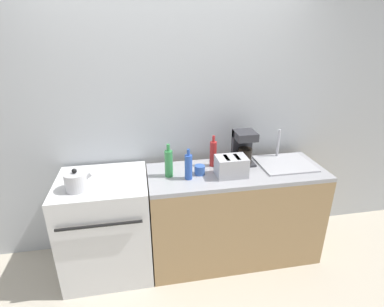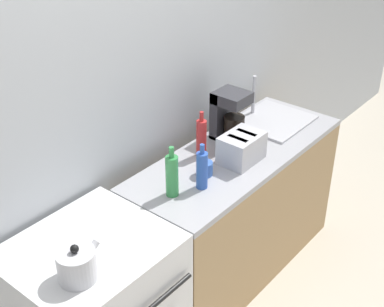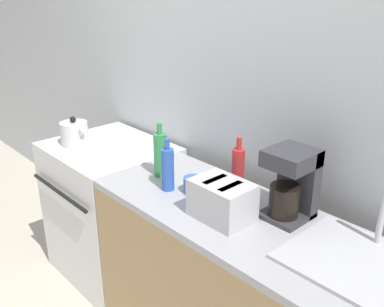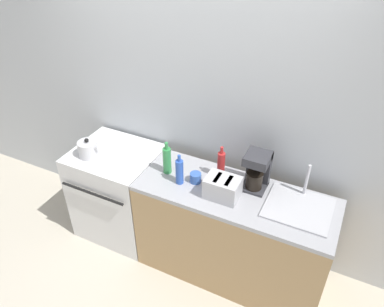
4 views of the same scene
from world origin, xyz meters
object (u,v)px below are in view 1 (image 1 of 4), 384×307
(bottle_red, at_px, (213,153))
(cup_blue, at_px, (200,170))
(kettle, at_px, (76,181))
(stove, at_px, (107,225))
(bottle_green, at_px, (169,163))
(coffee_maker, at_px, (244,146))
(toaster, at_px, (231,166))
(bottle_blue, at_px, (188,167))

(bottle_red, distance_m, cup_blue, 0.23)
(kettle, bearing_deg, cup_blue, 5.22)
(stove, xyz_separation_m, bottle_green, (0.56, -0.03, 0.56))
(kettle, height_order, coffee_maker, coffee_maker)
(bottle_red, bearing_deg, toaster, -64.42)
(bottle_red, bearing_deg, coffee_maker, 3.13)
(bottle_green, height_order, cup_blue, bottle_green)
(stove, height_order, kettle, kettle)
(stove, xyz_separation_m, kettle, (-0.16, -0.13, 0.52))
(toaster, xyz_separation_m, coffee_maker, (0.19, 0.23, 0.08))
(coffee_maker, height_order, bottle_blue, coffee_maker)
(toaster, relative_size, coffee_maker, 0.83)
(bottle_blue, bearing_deg, stove, 171.64)
(stove, height_order, bottle_red, bottle_red)
(coffee_maker, bearing_deg, toaster, -128.74)
(kettle, height_order, bottle_red, bottle_red)
(toaster, xyz_separation_m, bottle_green, (-0.52, 0.08, 0.04))
(bottle_blue, xyz_separation_m, cup_blue, (0.11, 0.07, -0.07))
(stove, distance_m, bottle_green, 0.80)
(kettle, relative_size, toaster, 0.83)
(coffee_maker, distance_m, bottle_red, 0.29)
(cup_blue, bearing_deg, bottle_green, 177.45)
(bottle_blue, distance_m, cup_blue, 0.14)
(toaster, bearing_deg, coffee_maker, 51.26)
(stove, distance_m, toaster, 1.21)
(kettle, relative_size, coffee_maker, 0.69)
(toaster, relative_size, bottle_green, 0.89)
(toaster, relative_size, bottle_red, 0.89)
(stove, relative_size, coffee_maker, 2.93)
(bottle_red, relative_size, bottle_blue, 1.09)
(kettle, distance_m, bottle_blue, 0.88)
(bottle_blue, relative_size, bottle_green, 0.92)
(coffee_maker, bearing_deg, bottle_green, -167.88)
(bottle_green, bearing_deg, kettle, -172.00)
(stove, distance_m, coffee_maker, 1.41)
(toaster, distance_m, bottle_red, 0.24)
(coffee_maker, bearing_deg, bottle_blue, -157.48)
(bottle_blue, height_order, cup_blue, bottle_blue)
(toaster, height_order, bottle_red, bottle_red)
(bottle_red, distance_m, bottle_blue, 0.34)
(stove, bearing_deg, toaster, -5.73)
(kettle, bearing_deg, coffee_maker, 10.04)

